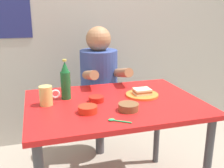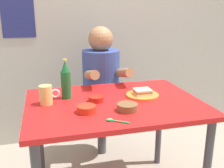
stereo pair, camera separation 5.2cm
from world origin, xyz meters
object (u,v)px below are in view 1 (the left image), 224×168
(person_seated, at_px, (99,74))
(plate_orange, at_px, (142,95))
(beer_bottle, at_px, (65,81))
(dining_table, at_px, (114,115))
(stool, at_px, (100,118))
(sandwich, at_px, (142,91))
(beer_mug, at_px, (46,96))
(sambal_bowl_red, at_px, (96,99))

(person_seated, height_order, plate_orange, person_seated)
(plate_orange, bearing_deg, beer_bottle, 169.86)
(dining_table, relative_size, plate_orange, 5.00)
(person_seated, bearing_deg, plate_orange, -74.71)
(dining_table, distance_m, stool, 0.70)
(sandwich, xyz_separation_m, beer_mug, (-0.63, 0.01, 0.03))
(stool, height_order, plate_orange, plate_orange)
(plate_orange, xyz_separation_m, sandwich, (-0.00, 0.00, 0.02))
(beer_bottle, distance_m, sambal_bowl_red, 0.23)
(beer_bottle, relative_size, sambal_bowl_red, 2.73)
(person_seated, height_order, beer_bottle, person_seated)
(stool, xyz_separation_m, beer_bottle, (-0.34, -0.49, 0.51))
(plate_orange, distance_m, sandwich, 0.02)
(sandwich, xyz_separation_m, beer_bottle, (-0.50, 0.09, 0.09))
(stool, distance_m, sambal_bowl_red, 0.75)
(stool, bearing_deg, beer_bottle, -124.78)
(dining_table, xyz_separation_m, stool, (0.06, 0.63, -0.30))
(person_seated, height_order, beer_mug, person_seated)
(person_seated, height_order, sambal_bowl_red, person_seated)
(beer_mug, bearing_deg, sambal_bowl_red, -5.44)
(sambal_bowl_red, bearing_deg, person_seated, 74.29)
(stool, distance_m, sandwich, 0.74)
(stool, bearing_deg, sambal_bowl_red, -105.43)
(dining_table, distance_m, person_seated, 0.63)
(sandwich, bearing_deg, stool, 105.00)
(dining_table, distance_m, beer_bottle, 0.38)
(plate_orange, bearing_deg, sandwich, 180.00)
(dining_table, height_order, sandwich, sandwich)
(dining_table, xyz_separation_m, sambal_bowl_red, (-0.11, 0.02, 0.11))
(sandwich, bearing_deg, beer_mug, 179.42)
(sandwich, bearing_deg, plate_orange, 0.00)
(dining_table, bearing_deg, plate_orange, 12.46)
(dining_table, distance_m, sandwich, 0.25)
(beer_mug, bearing_deg, dining_table, -7.25)
(stool, bearing_deg, beer_mug, -129.29)
(stool, bearing_deg, person_seated, -90.00)
(dining_table, xyz_separation_m, person_seated, (0.06, 0.62, 0.12))
(stool, relative_size, person_seated, 0.63)
(stool, bearing_deg, dining_table, -95.00)
(dining_table, bearing_deg, sandwich, 12.46)
(person_seated, bearing_deg, sambal_bowl_red, -105.71)
(beer_mug, height_order, beer_bottle, beer_bottle)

